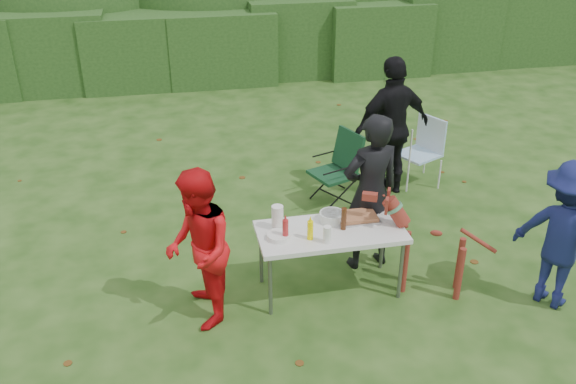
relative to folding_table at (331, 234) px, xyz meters
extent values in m
plane|color=#1E4211|center=(-0.29, -0.13, -0.69)|extent=(80.00, 80.00, 0.00)
cube|color=#23471C|center=(-0.29, 7.87, 0.16)|extent=(22.00, 1.40, 1.70)
cube|color=silver|center=(0.00, 0.00, 0.03)|extent=(1.50, 0.70, 0.05)
cylinder|color=slate|center=(-0.68, -0.28, -0.34)|extent=(0.04, 0.04, 0.69)
cylinder|color=slate|center=(0.68, -0.28, -0.34)|extent=(0.04, 0.04, 0.69)
cylinder|color=slate|center=(-0.68, 0.28, -0.34)|extent=(0.04, 0.04, 0.69)
cylinder|color=slate|center=(0.68, 0.28, -0.34)|extent=(0.04, 0.04, 0.69)
imported|color=black|center=(0.54, 0.40, 0.22)|extent=(0.72, 0.53, 1.80)
imported|color=red|center=(-1.35, -0.20, 0.12)|extent=(0.64, 0.81, 1.61)
imported|color=black|center=(1.39, 2.03, 0.27)|extent=(1.20, 0.71, 1.92)
imported|color=#141A51|center=(2.21, -0.64, 0.10)|extent=(1.05, 1.17, 1.58)
cube|color=#B7B7BA|center=(0.32, 0.16, 0.06)|extent=(0.45, 0.30, 0.02)
cube|color=#AF6C44|center=(0.32, 0.16, 0.09)|extent=(0.40, 0.26, 0.04)
cylinder|color=#FFED00|center=(-0.25, -0.12, 0.15)|extent=(0.06, 0.06, 0.20)
cylinder|color=red|center=(-0.49, -0.08, 0.16)|extent=(0.06, 0.06, 0.22)
cylinder|color=#47230F|center=(0.13, -0.01, 0.17)|extent=(0.06, 0.06, 0.24)
cylinder|color=white|center=(-0.53, 0.13, 0.18)|extent=(0.12, 0.12, 0.26)
cylinder|color=white|center=(-0.10, -0.22, 0.14)|extent=(0.08, 0.08, 0.18)
cylinder|color=silver|center=(0.06, 0.17, 0.10)|extent=(0.26, 0.26, 0.10)
cylinder|color=white|center=(-0.55, -0.05, 0.08)|extent=(0.24, 0.24, 0.05)
camera|label=1|loc=(-1.50, -5.11, 3.25)|focal=38.00mm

